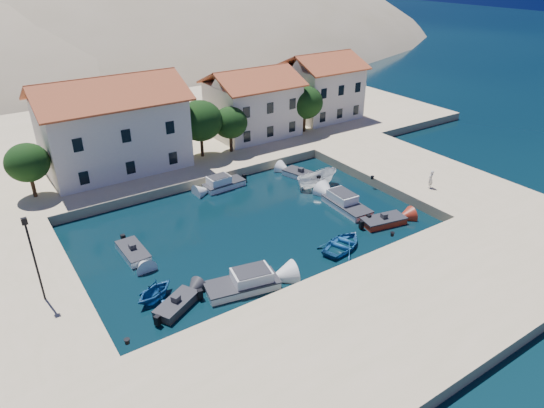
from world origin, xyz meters
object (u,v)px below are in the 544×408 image
(building_right, at_px, (322,85))
(pedestrian, at_px, (431,179))
(building_mid, at_px, (252,101))
(building_left, at_px, (112,123))
(boat_east, at_px, (316,186))
(cabin_cruiser_east, at_px, (347,204))
(cabin_cruiser_south, at_px, (242,284))
(rowboat_south, at_px, (342,247))
(lamppost, at_px, (33,252))

(building_right, height_order, pedestrian, building_right)
(building_mid, bearing_deg, building_right, 4.76)
(building_left, height_order, boat_east, building_left)
(building_left, xyz_separation_m, cabin_cruiser_east, (15.41, -20.09, -5.46))
(building_left, relative_size, boat_east, 3.10)
(cabin_cruiser_south, bearing_deg, rowboat_south, 12.82)
(building_left, height_order, pedestrian, building_left)
(lamppost, distance_m, cabin_cruiser_south, 14.02)
(lamppost, relative_size, boat_east, 1.31)
(cabin_cruiser_east, bearing_deg, cabin_cruiser_south, 113.05)
(building_right, bearing_deg, pedestrian, -103.79)
(building_right, xyz_separation_m, pedestrian, (-6.05, -24.67, -3.56))
(lamppost, distance_m, cabin_cruiser_east, 27.25)
(cabin_cruiser_south, xyz_separation_m, rowboat_south, (9.78, 0.22, -0.48))
(building_right, distance_m, cabin_cruiser_south, 40.32)
(building_mid, bearing_deg, building_left, -176.82)
(rowboat_south, relative_size, pedestrian, 2.46)
(building_mid, relative_size, boat_east, 2.22)
(building_mid, distance_m, lamppost, 36.21)
(cabin_cruiser_south, distance_m, rowboat_south, 9.79)
(lamppost, distance_m, boat_east, 28.56)
(lamppost, xyz_separation_m, rowboat_south, (22.03, -5.09, -4.75))
(building_mid, xyz_separation_m, pedestrian, (5.95, -23.67, -3.31))
(lamppost, xyz_separation_m, cabin_cruiser_south, (12.26, -5.30, -4.28))
(building_left, relative_size, rowboat_south, 3.27)
(lamppost, height_order, cabin_cruiser_south, lamppost)
(cabin_cruiser_east, relative_size, pedestrian, 3.02)
(building_left, bearing_deg, building_mid, 3.18)
(cabin_cruiser_south, bearing_deg, pedestrian, 18.02)
(building_right, height_order, lamppost, building_right)
(lamppost, bearing_deg, pedestrian, -4.31)
(rowboat_south, distance_m, pedestrian, 13.76)
(lamppost, height_order, cabin_cruiser_east, lamppost)
(lamppost, xyz_separation_m, cabin_cruiser_east, (26.91, -0.09, -4.28))
(building_right, relative_size, lamppost, 1.52)
(lamppost, bearing_deg, cabin_cruiser_south, -23.39)
(cabin_cruiser_south, bearing_deg, building_right, 54.59)
(cabin_cruiser_east, xyz_separation_m, boat_east, (0.72, 5.53, -0.48))
(cabin_cruiser_south, bearing_deg, building_left, 103.27)
(building_left, bearing_deg, cabin_cruiser_east, -52.51)
(building_left, distance_m, cabin_cruiser_south, 25.89)
(cabin_cruiser_south, height_order, boat_east, cabin_cruiser_south)
(rowboat_south, distance_m, cabin_cruiser_east, 7.00)
(lamppost, relative_size, pedestrian, 3.41)
(cabin_cruiser_east, distance_m, boat_east, 5.59)
(cabin_cruiser_south, bearing_deg, boat_east, 46.49)
(boat_east, bearing_deg, building_left, 52.01)
(rowboat_south, height_order, pedestrian, pedestrian)
(building_right, xyz_separation_m, cabin_cruiser_south, (-29.24, -27.30, -5.00))
(cabin_cruiser_south, distance_m, boat_east, 18.76)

